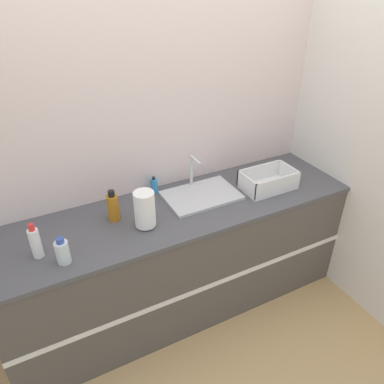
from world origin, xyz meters
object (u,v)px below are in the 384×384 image
Objects in this scene: sink at (201,194)px; dish_rack at (268,182)px; paper_towel_roll at (145,209)px; bottle_amber at (113,207)px; bottle_clear at (62,252)px; bottle_white_spray at (35,242)px; soap_dispenser at (154,185)px.

dish_rack is at bearing -14.08° from sink.
sink is 2.11× the size of paper_towel_roll.
sink reaches higher than bottle_amber.
dish_rack is 1.51m from bottle_clear.
bottle_amber is 0.46m from bottle_clear.
bottle_white_spray is 0.92m from soap_dispenser.
bottle_white_spray is at bearing -163.00° from bottle_amber.
sink reaches higher than bottle_white_spray.
dish_rack is (0.97, 0.03, -0.08)m from paper_towel_roll.
dish_rack is 1.14m from bottle_amber.
paper_towel_roll reaches higher than soap_dispenser.
bottle_white_spray is at bearing -157.81° from soap_dispenser.
bottle_clear is 0.87m from soap_dispenser.
bottle_amber is 0.51m from bottle_white_spray.
soap_dispenser is at bearing 156.69° from dish_rack.
bottle_clear is (-0.53, -0.11, -0.05)m from paper_towel_roll.
dish_rack is (0.49, -0.12, 0.03)m from sink.
paper_towel_roll is at bearing -45.99° from bottle_amber.
bottle_amber reaches higher than dish_rack.
sink is at bearing 7.11° from bottle_white_spray.
dish_rack is at bearing -23.31° from soap_dispenser.
paper_towel_roll is 0.42m from soap_dispenser.
bottle_white_spray reaches higher than bottle_clear.
paper_towel_roll is at bearing -119.84° from soap_dispenser.
sink is 2.41× the size of bottle_amber.
dish_rack is 3.16× the size of soap_dispenser.
bottle_clear is at bearing -168.58° from paper_towel_roll.
paper_towel_roll is 1.14× the size of bottle_amber.
bottle_amber is (-0.64, 0.01, 0.08)m from sink.
soap_dispenser is at bearing 60.16° from paper_towel_roll.
paper_towel_roll is 1.99× the size of soap_dispenser.
bottle_white_spray is at bearing 179.00° from paper_towel_roll.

